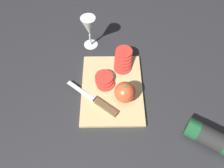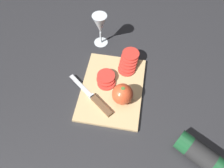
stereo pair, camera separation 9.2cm
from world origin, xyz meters
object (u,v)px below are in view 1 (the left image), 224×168
object	(u,v)px
wine_glass	(89,27)
tomato_slice_stack_far	(104,80)
whole_tomato	(125,92)
tomato_slice_stack_near	(123,59)
wine_bottle	(217,141)
knife	(101,104)

from	to	relation	value
wine_glass	tomato_slice_stack_far	size ratio (longest dim) A/B	1.59
whole_tomato	tomato_slice_stack_far	size ratio (longest dim) A/B	0.83
whole_tomato	tomato_slice_stack_near	distance (m)	0.19
whole_tomato	tomato_slice_stack_far	xyz separation A→B (m)	(0.08, 0.09, -0.03)
wine_bottle	whole_tomato	world-z (taller)	whole_tomato
wine_bottle	whole_tomato	bearing A→B (deg)	58.87
whole_tomato	tomato_slice_stack_near	xyz separation A→B (m)	(0.19, -0.00, -0.02)
wine_glass	knife	bearing A→B (deg)	-170.89
wine_glass	tomato_slice_stack_far	bearing A→B (deg)	-163.51
wine_bottle	tomato_slice_stack_near	distance (m)	0.51
wine_glass	knife	distance (m)	0.37
tomato_slice_stack_far	wine_bottle	bearing A→B (deg)	-124.06
knife	tomato_slice_stack_far	distance (m)	0.12
wine_glass	whole_tomato	bearing A→B (deg)	-153.88
wine_bottle	knife	bearing A→B (deg)	68.93
knife	tomato_slice_stack_far	xyz separation A→B (m)	(0.12, -0.01, 0.00)
wine_bottle	knife	size ratio (longest dim) A/B	1.42
wine_glass	knife	world-z (taller)	wine_glass
whole_tomato	wine_glass	bearing A→B (deg)	26.12
wine_bottle	whole_tomato	xyz separation A→B (m)	(0.20, 0.33, 0.02)
wine_glass	tomato_slice_stack_near	world-z (taller)	wine_glass
whole_tomato	tomato_slice_stack_far	distance (m)	0.12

